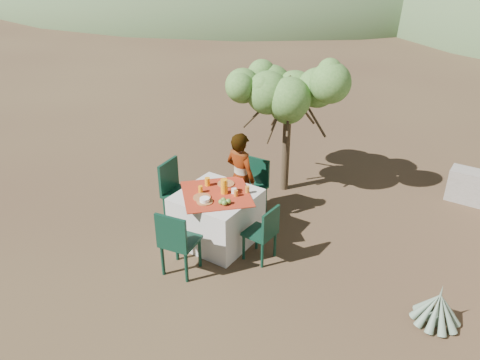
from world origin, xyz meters
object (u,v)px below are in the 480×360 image
Objects in this scene: chair_near at (177,241)px; juice_pitcher at (224,186)px; chair_left at (176,189)px; chair_right at (264,231)px; table at (217,217)px; shrub_tree at (294,99)px; chair_far at (254,183)px; person at (240,177)px; agave at (437,309)px.

chair_near is 1.06m from juice_pitcher.
chair_right is (1.63, -0.13, -0.10)m from chair_left.
table is 2.34m from shrub_tree.
chair_right is at bearing -53.96° from chair_far.
chair_left is (-0.87, 1.01, 0.03)m from chair_near.
chair_near is 3.11m from shrub_tree.
person is at bearing -97.38° from shrub_tree.
person is 6.64× the size of juice_pitcher.
chair_left is 0.69× the size of person.
chair_left is (-0.83, -0.90, 0.06)m from chair_far.
chair_near is 3.18m from agave.
chair_left is at bearing -58.58° from chair_near.
person is at bearing 93.13° from table.
person is at bearing -126.90° from chair_right.
table is 0.75m from person.
chair_far is at bearing -138.88° from chair_right.
chair_left reaches higher than juice_pitcher.
chair_near is at bearing -90.72° from chair_far.
chair_right is (0.82, -0.05, 0.08)m from table.
chair_far reaches higher than agave.
agave is at bearing -19.31° from chair_far.
chair_right reaches higher than agave.
table is 6.02× the size of juice_pitcher.
chair_left is 2.37m from shrub_tree.
chair_near reaches higher than table.
chair_far is at bearing -96.74° from shrub_tree.
shrub_tree reaches higher than agave.
table is at bearing -101.62° from chair_left.
chair_near is (0.05, -0.93, 0.14)m from table.
chair_near is at bearing -162.68° from agave.
chair_right is 0.85m from juice_pitcher.
person is 2.42× the size of agave.
chair_near is at bearing -91.66° from shrub_tree.
chair_far is 1.91m from chair_near.
shrub_tree reaches higher than person.
chair_far is 1.50× the size of agave.
shrub_tree reaches higher than table.
shrub_tree is at bearing -157.98° from chair_right.
chair_right is at bearing -71.34° from shrub_tree.
chair_right is 1.15m from person.
table is at bearing -96.24° from chair_near.
table is at bearing 102.07° from person.
juice_pitcher is (-0.73, 0.12, 0.41)m from chair_right.
table is 1.38× the size of chair_near.
person reaches higher than chair_right.
chair_right is at bearing -178.30° from agave.
chair_left is 1.21× the size of chair_right.
shrub_tree is at bearing 81.54° from chair_far.
table is 0.82m from chair_right.
juice_pitcher is (0.13, -0.60, 0.15)m from person.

